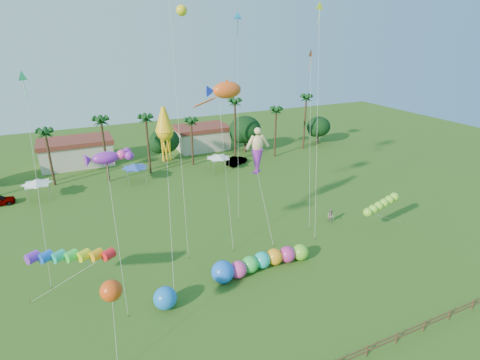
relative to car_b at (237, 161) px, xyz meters
name	(u,v)px	position (x,y,z in m)	size (l,w,h in m)	color
ground	(289,317)	(-12.33, -37.77, -0.74)	(160.00, 160.00, 0.00)	#285116
tree_line	(180,139)	(-8.76, 6.23, 3.53)	(69.46, 8.91, 11.00)	#3A2819
buildings_row	(138,147)	(-15.42, 12.23, 1.26)	(35.00, 7.00, 4.00)	beige
tent_row	(135,167)	(-18.33, -1.44, 2.01)	(31.00, 4.00, 0.60)	white
car_b	(237,161)	(0.00, 0.00, 0.00)	(1.57, 4.51, 1.48)	#4C4C54
spectator_b	(331,216)	(1.41, -25.50, 0.17)	(0.88, 0.69, 1.82)	gray
caterpillar_inflatable	(258,262)	(-11.69, -30.67, 0.20)	(10.98, 2.51, 2.24)	#F03F9B
blue_ball	(165,298)	(-21.61, -32.17, 0.29)	(2.05, 2.05, 2.05)	blue
rainbow_tube	(88,259)	(-27.24, -27.26, 2.92)	(8.84, 3.53, 4.16)	red
green_worm	(368,212)	(3.12, -29.89, 2.36)	(9.62, 3.29, 3.75)	#84D830
orange_ball_kite	(111,291)	(-26.01, -35.63, 5.01)	(1.79, 2.70, 6.54)	#E54812
merman_kite	(257,155)	(-7.71, -22.56, 8.71)	(2.58, 5.87, 12.20)	#F9CE8D
fish_kite	(227,90)	(-10.84, -21.29, 16.10)	(4.85, 5.95, 17.85)	#F6581B
squid_kite	(165,132)	(-19.09, -26.14, 13.47)	(2.43, 5.83, 16.63)	yellow
lobster_kite	(106,158)	(-24.61, -28.73, 12.58)	(4.13, 4.69, 14.05)	purple
delta_kite_red	(311,58)	(-0.79, -22.06, 19.22)	(1.76, 4.19, 20.95)	#EE551A
delta_kite_yellow	(320,14)	(-1.56, -24.17, 23.61)	(1.83, 4.18, 25.65)	#C2E116
delta_kite_green	(23,82)	(-29.85, -21.40, 17.93)	(1.49, 4.18, 19.65)	#37EC88
delta_kite_blue	(238,22)	(-7.45, -16.69, 22.92)	(1.98, 3.35, 24.86)	#1783D6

